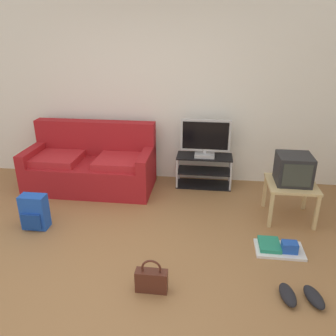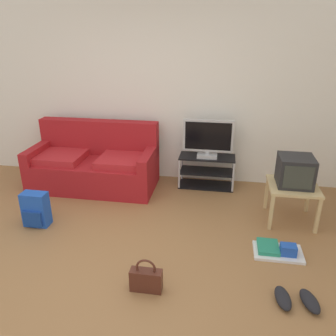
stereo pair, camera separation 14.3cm
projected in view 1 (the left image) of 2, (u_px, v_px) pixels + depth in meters
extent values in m
cube|color=olive|center=(114.00, 275.00, 3.27)|extent=(9.00, 9.80, 0.02)
cube|color=silver|center=(153.00, 91.00, 5.01)|extent=(9.00, 0.10, 2.70)
cube|color=maroon|center=(91.00, 175.00, 4.98)|extent=(1.81, 0.86, 0.42)
cube|color=maroon|center=(96.00, 138.00, 5.11)|extent=(1.81, 0.20, 0.52)
cube|color=maroon|center=(34.00, 153.00, 4.97)|extent=(0.14, 0.86, 0.19)
cube|color=maroon|center=(146.00, 158.00, 4.77)|extent=(0.14, 0.86, 0.19)
cube|color=#AF2026|center=(55.00, 158.00, 4.89)|extent=(0.73, 0.60, 0.10)
cube|color=#AF2026|center=(122.00, 161.00, 4.77)|extent=(0.73, 0.60, 0.10)
cube|color=black|center=(205.00, 156.00, 4.97)|extent=(0.81, 0.36, 0.02)
cube|color=black|center=(204.00, 171.00, 5.06)|extent=(0.78, 0.35, 0.02)
cube|color=black|center=(203.00, 185.00, 5.14)|extent=(0.81, 0.36, 0.02)
cylinder|color=#B7B7BC|center=(177.00, 174.00, 4.95)|extent=(0.03, 0.03, 0.47)
cylinder|color=#B7B7BC|center=(231.00, 176.00, 4.86)|extent=(0.03, 0.03, 0.47)
cylinder|color=#B7B7BC|center=(179.00, 165.00, 5.26)|extent=(0.03, 0.03, 0.47)
cylinder|color=#B7B7BC|center=(230.00, 168.00, 5.16)|extent=(0.03, 0.03, 0.47)
cube|color=#B2B2B7|center=(205.00, 155.00, 4.94)|extent=(0.29, 0.22, 0.05)
cube|color=#B2B2B7|center=(205.00, 152.00, 4.92)|extent=(0.05, 0.04, 0.04)
cube|color=#B2B2B7|center=(205.00, 135.00, 4.83)|extent=(0.71, 0.04, 0.46)
cube|color=black|center=(205.00, 136.00, 4.81)|extent=(0.65, 0.01, 0.40)
cube|color=tan|center=(292.00, 184.00, 4.09)|extent=(0.58, 0.58, 0.03)
cube|color=tan|center=(271.00, 210.00, 3.97)|extent=(0.04, 0.04, 0.45)
cube|color=tan|center=(316.00, 213.00, 3.91)|extent=(0.04, 0.04, 0.45)
cube|color=tan|center=(265.00, 191.00, 4.45)|extent=(0.04, 0.04, 0.45)
cube|color=tan|center=(305.00, 193.00, 4.39)|extent=(0.04, 0.04, 0.45)
cube|color=#232326|center=(293.00, 169.00, 4.04)|extent=(0.40, 0.39, 0.35)
cube|color=#333833|center=(297.00, 176.00, 3.85)|extent=(0.33, 0.01, 0.27)
cube|color=blue|center=(35.00, 212.00, 3.97)|extent=(0.30, 0.17, 0.42)
cube|color=navy|center=(32.00, 222.00, 3.91)|extent=(0.23, 0.04, 0.19)
cylinder|color=navy|center=(32.00, 205.00, 4.07)|extent=(0.04, 0.04, 0.34)
cylinder|color=navy|center=(45.00, 206.00, 4.05)|extent=(0.04, 0.04, 0.34)
cube|color=#4C2319|center=(152.00, 281.00, 3.03)|extent=(0.29, 0.11, 0.21)
torus|color=#4C2319|center=(151.00, 269.00, 2.98)|extent=(0.18, 0.02, 0.18)
ellipsoid|color=black|center=(288.00, 295.00, 2.95)|extent=(0.16, 0.30, 0.09)
ellipsoid|color=black|center=(314.00, 297.00, 2.93)|extent=(0.19, 0.31, 0.09)
cube|color=silver|center=(279.00, 250.00, 3.61)|extent=(0.50, 0.32, 0.03)
cube|color=blue|center=(290.00, 247.00, 3.54)|extent=(0.16, 0.12, 0.11)
cube|color=#238466|center=(269.00, 244.00, 3.64)|extent=(0.22, 0.28, 0.04)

